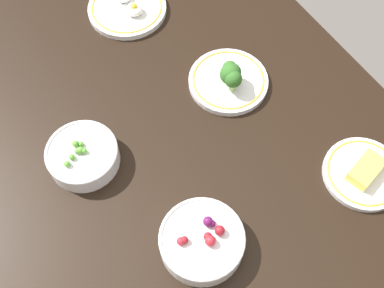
{
  "coord_description": "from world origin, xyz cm",
  "views": [
    {
      "loc": [
        44.28,
        -27.36,
        99.13
      ],
      "look_at": [
        0.0,
        0.0,
        6.0
      ],
      "focal_mm": 44.76,
      "sensor_mm": 36.0,
      "label": 1
    }
  ],
  "objects_px": {
    "bowl_peas": "(83,155)",
    "plate_cheese": "(364,173)",
    "plate_broccoli": "(229,79)",
    "bowl_berries": "(202,241)",
    "plate_eggs": "(127,8)"
  },
  "relations": [
    {
      "from": "bowl_berries",
      "to": "plate_cheese",
      "type": "distance_m",
      "value": 0.39
    },
    {
      "from": "bowl_peas",
      "to": "plate_broccoli",
      "type": "xyz_separation_m",
      "value": [
        -0.01,
        0.39,
        -0.0
      ]
    },
    {
      "from": "bowl_peas",
      "to": "plate_broccoli",
      "type": "distance_m",
      "value": 0.39
    },
    {
      "from": "plate_broccoli",
      "to": "plate_cheese",
      "type": "relative_size",
      "value": 1.1
    },
    {
      "from": "plate_cheese",
      "to": "bowl_peas",
      "type": "bearing_deg",
      "value": -124.95
    },
    {
      "from": "plate_broccoli",
      "to": "plate_cheese",
      "type": "xyz_separation_m",
      "value": [
        0.36,
        0.11,
        -0.01
      ]
    },
    {
      "from": "plate_broccoli",
      "to": "plate_eggs",
      "type": "bearing_deg",
      "value": -164.75
    },
    {
      "from": "bowl_berries",
      "to": "plate_eggs",
      "type": "distance_m",
      "value": 0.68
    },
    {
      "from": "bowl_berries",
      "to": "plate_eggs",
      "type": "xyz_separation_m",
      "value": [
        -0.65,
        0.18,
        -0.02
      ]
    },
    {
      "from": "plate_eggs",
      "to": "plate_cheese",
      "type": "bearing_deg",
      "value": 16.49
    },
    {
      "from": "plate_cheese",
      "to": "plate_eggs",
      "type": "bearing_deg",
      "value": -163.51
    },
    {
      "from": "bowl_berries",
      "to": "bowl_peas",
      "type": "bearing_deg",
      "value": -158.32
    },
    {
      "from": "bowl_peas",
      "to": "plate_cheese",
      "type": "height_order",
      "value": "bowl_peas"
    },
    {
      "from": "bowl_berries",
      "to": "plate_cheese",
      "type": "xyz_separation_m",
      "value": [
        0.05,
        0.38,
        -0.02
      ]
    },
    {
      "from": "plate_eggs",
      "to": "bowl_berries",
      "type": "bearing_deg",
      "value": -15.1
    }
  ]
}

